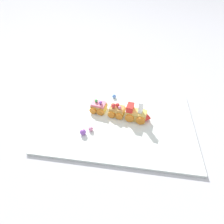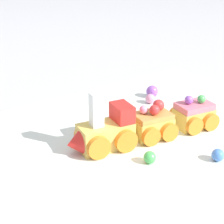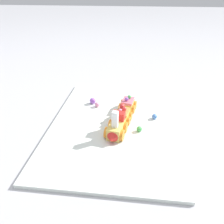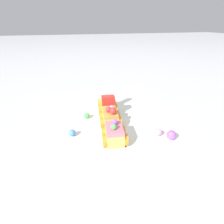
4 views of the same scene
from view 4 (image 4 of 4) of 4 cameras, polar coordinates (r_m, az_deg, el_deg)
The scene contains 9 objects.
ground_plane at distance 0.59m, azimuth 1.91°, elevation -3.91°, with size 10.00×10.00×0.00m, color #B2B2B7.
display_board at distance 0.59m, azimuth 1.92°, elevation -3.41°, with size 0.67×0.47×0.01m, color silver.
cake_train_locomotive at distance 0.64m, azimuth -1.57°, elevation 2.64°, with size 0.12×0.08×0.10m.
cake_car_caramel at distance 0.55m, azimuth -0.53°, elevation -1.90°, with size 0.08×0.08×0.07m.
cake_car_strawberry at distance 0.48m, azimuth 0.74°, elevation -7.28°, with size 0.08×0.08×0.06m.
gumball_blue at distance 0.52m, azimuth -12.89°, elevation -6.63°, with size 0.02×0.02×0.02m, color #4C84E0.
gumball_pink at distance 0.53m, azimuth 14.92°, elevation -6.33°, with size 0.02×0.02×0.02m, color pink.
gumball_purple at distance 0.52m, azimuth 18.83°, elevation -7.08°, with size 0.03×0.03×0.03m, color #9956C6.
gumball_green at distance 0.60m, azimuth -8.22°, elevation -1.16°, with size 0.02×0.02×0.02m, color #4CBC56.
Camera 4 is at (-0.48, 0.17, 0.31)m, focal length 28.00 mm.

